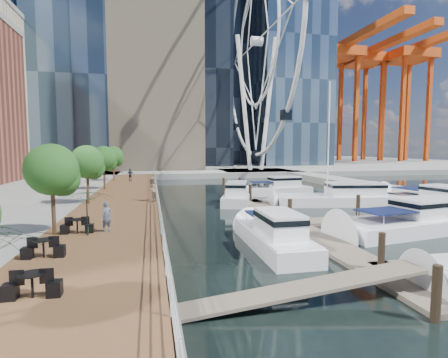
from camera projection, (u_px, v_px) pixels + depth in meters
ground at (296, 264)px, 16.26m from camera, size 520.00×520.00×0.00m
boardwalk at (121, 207)px, 28.99m from camera, size 6.00×60.00×1.00m
seawall at (158, 206)px, 29.60m from camera, size 0.25×60.00×1.00m
land_far at (171, 163)px, 115.63m from camera, size 200.00×114.00×1.00m
breakwater at (389, 191)px, 39.82m from camera, size 4.00×60.00×1.00m
pier at (256, 172)px, 69.77m from camera, size 14.00×12.00×1.00m
railing at (157, 194)px, 29.49m from camera, size 0.10×60.00×1.05m
floating_docks at (339, 210)px, 27.58m from camera, size 16.00×34.00×2.60m
ferris_wheel at (257, 42)px, 67.53m from camera, size 5.80×45.60×47.80m
port_cranes at (367, 106)px, 121.63m from camera, size 40.00×52.00×38.00m
street_trees at (87, 162)px, 27.19m from camera, size 2.60×42.60×4.60m
cafe_tables at (39, 264)px, 12.05m from camera, size 2.50×13.70×0.74m
yacht_foreground at (414, 232)px, 22.33m from camera, size 12.30×5.19×2.15m
pedestrian_near at (107, 217)px, 18.24m from camera, size 0.69×0.67×1.60m
pedestrian_mid at (152, 189)px, 28.65m from camera, size 1.11×1.19×1.96m
pedestrian_far at (130, 175)px, 45.99m from camera, size 1.08×0.79×1.70m
moored_yachts at (341, 208)px, 31.37m from camera, size 22.26×29.93×11.50m
cafe_seating at (31, 242)px, 11.92m from camera, size 4.55×11.33×2.36m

